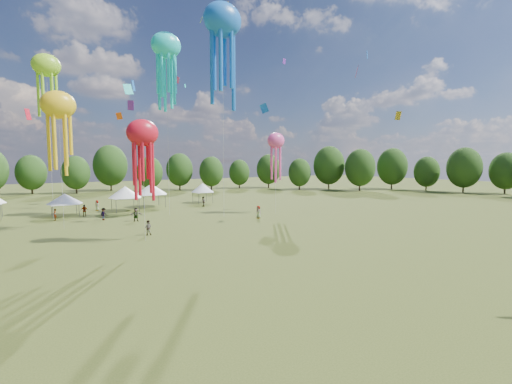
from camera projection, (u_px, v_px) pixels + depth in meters
ground at (392, 330)px, 18.21m from camera, size 300.00×300.00×0.00m
spectator_near at (148, 228)px, 41.58m from camera, size 1.06×0.98×1.76m
spectators_far at (144, 210)px, 56.08m from camera, size 27.02×23.35×1.93m
festival_tents at (118, 192)px, 62.33m from camera, size 40.23×9.42×4.44m
show_kites at (172, 72)px, 51.33m from camera, size 35.40×24.80×32.39m
small_kites at (143, 13)px, 51.47m from camera, size 69.55×52.90×43.32m
treeline at (100, 172)px, 67.89m from camera, size 201.57×95.24×13.43m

